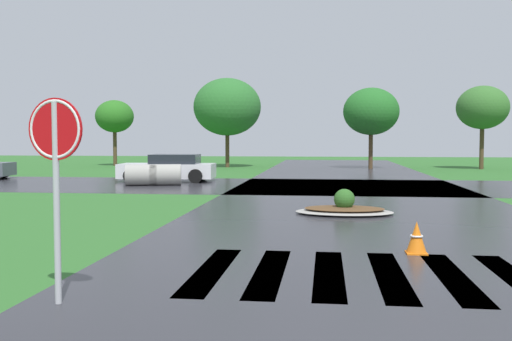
{
  "coord_description": "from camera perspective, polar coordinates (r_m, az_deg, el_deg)",
  "views": [
    {
      "loc": [
        -0.96,
        -4.63,
        2.04
      ],
      "look_at": [
        -2.66,
        9.4,
        1.25
      ],
      "focal_mm": 40.38,
      "sensor_mm": 36.0,
      "label": 1
    }
  ],
  "objects": [
    {
      "name": "car_silver_hatch",
      "position": [
        27.47,
        -8.63,
        0.2
      ],
      "size": [
        4.52,
        2.32,
        1.29
      ],
      "rotation": [
        0.0,
        0.0,
        3.2
      ],
      "color": "silver",
      "rests_on": "ground"
    },
    {
      "name": "drainage_pipe_stack",
      "position": [
        25.3,
        -10.12,
        -0.43
      ],
      "size": [
        2.51,
        1.42,
        0.92
      ],
      "color": "#9E9B93",
      "rests_on": "ground"
    },
    {
      "name": "crosswalk_stripes",
      "position": [
        8.94,
        13.11,
        -10.03
      ],
      "size": [
        5.85,
        3.27,
        0.01
      ],
      "color": "white",
      "rests_on": "ground"
    },
    {
      "name": "traffic_cone",
      "position": [
        10.6,
        15.62,
        -6.48
      ],
      "size": [
        0.37,
        0.37,
        0.57
      ],
      "color": "orange",
      "rests_on": "ground"
    },
    {
      "name": "asphalt_roadway",
      "position": [
        14.8,
        10.61,
        -4.75
      ],
      "size": [
        9.42,
        80.0,
        0.01
      ],
      "primitive_type": "cube",
      "color": "#2B2B30",
      "rests_on": "ground"
    },
    {
      "name": "stop_sign",
      "position": [
        7.4,
        -19.23,
        1.81
      ],
      "size": [
        0.75,
        0.18,
        2.53
      ],
      "rotation": [
        0.0,
        0.0,
        -0.19
      ],
      "color": "#B2B5BA",
      "rests_on": "ground"
    },
    {
      "name": "asphalt_cross_road",
      "position": [
        24.67,
        9.13,
        -1.57
      ],
      "size": [
        90.0,
        8.47,
        0.01
      ],
      "primitive_type": "cube",
      "color": "#2B2B30",
      "rests_on": "ground"
    },
    {
      "name": "background_treeline",
      "position": [
        40.02,
        9.47,
        6.0
      ],
      "size": [
        38.09,
        5.25,
        6.26
      ],
      "color": "#4C3823",
      "rests_on": "ground"
    },
    {
      "name": "median_island",
      "position": [
        15.7,
        8.74,
        -3.75
      ],
      "size": [
        2.62,
        1.63,
        0.68
      ],
      "color": "#9E9B93",
      "rests_on": "ground"
    }
  ]
}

